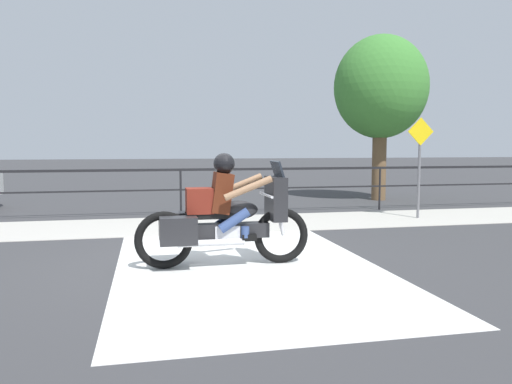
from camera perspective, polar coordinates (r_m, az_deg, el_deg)
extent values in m
plane|color=#38383A|center=(7.19, -5.98, -7.96)|extent=(120.00, 120.00, 0.00)
cube|color=#B7B2A8|center=(10.51, -8.02, -3.75)|extent=(44.00, 2.40, 0.01)
cube|color=silver|center=(7.07, -1.30, -8.11)|extent=(3.50, 6.00, 0.01)
cube|color=black|center=(11.90, -8.63, 2.53)|extent=(36.00, 0.04, 0.06)
cube|color=black|center=(11.93, -8.60, 0.26)|extent=(36.00, 0.03, 0.04)
cylinder|color=black|center=(11.93, -8.59, -0.01)|extent=(0.05, 0.05, 1.12)
cylinder|color=black|center=(13.27, 13.96, 0.42)|extent=(0.05, 0.05, 1.12)
torus|color=black|center=(7.03, 2.89, -5.00)|extent=(0.78, 0.11, 0.78)
torus|color=black|center=(6.79, -10.48, -5.44)|extent=(0.78, 0.11, 0.78)
cube|color=#232326|center=(6.84, -3.68, -4.43)|extent=(1.23, 0.22, 0.20)
cube|color=silver|center=(6.86, -3.41, -4.83)|extent=(0.34, 0.26, 0.26)
ellipsoid|color=#232326|center=(6.83, -2.08, -2.06)|extent=(0.55, 0.30, 0.26)
cube|color=black|center=(6.79, -5.05, -2.64)|extent=(0.71, 0.28, 0.08)
cube|color=#232326|center=(6.93, 2.28, -0.71)|extent=(0.20, 0.55, 0.60)
cube|color=#1E232B|center=(6.91, 2.45, 2.61)|extent=(0.10, 0.47, 0.24)
cylinder|color=silver|center=(6.89, 1.15, -0.33)|extent=(0.04, 0.70, 0.04)
cylinder|color=silver|center=(6.68, -5.13, -5.80)|extent=(0.89, 0.09, 0.09)
cube|color=#232326|center=(6.53, -8.86, -4.40)|extent=(0.48, 0.28, 0.36)
cube|color=#232326|center=(7.01, -9.09, -3.75)|extent=(0.48, 0.28, 0.36)
cylinder|color=silver|center=(6.98, 2.67, -2.87)|extent=(0.18, 0.06, 0.53)
cube|color=#4C1E0F|center=(6.77, -3.98, -0.09)|extent=(0.31, 0.36, 0.57)
sphere|color=#8C6647|center=(6.75, -3.66, 3.07)|extent=(0.23, 0.23, 0.23)
sphere|color=black|center=(6.75, -3.66, 3.24)|extent=(0.29, 0.29, 0.29)
cylinder|color=#33477A|center=(6.69, -2.50, -3.26)|extent=(0.44, 0.13, 0.34)
cylinder|color=#33477A|center=(6.74, -1.24, -4.61)|extent=(0.11, 0.11, 0.15)
cube|color=black|center=(6.77, -0.82, -5.22)|extent=(0.20, 0.10, 0.09)
cylinder|color=#33477A|center=(6.98, -2.92, -2.90)|extent=(0.44, 0.13, 0.34)
cylinder|color=#33477A|center=(7.03, -1.70, -4.20)|extent=(0.11, 0.11, 0.15)
cube|color=black|center=(7.06, -1.30, -4.78)|extent=(0.20, 0.10, 0.09)
cylinder|color=#8C6647|center=(6.52, -0.90, 0.43)|extent=(0.66, 0.09, 0.33)
cylinder|color=#8C6647|center=(7.11, -1.85, 0.83)|extent=(0.66, 0.09, 0.33)
cube|color=maroon|center=(6.74, -6.50, -0.99)|extent=(0.35, 0.31, 0.34)
cylinder|color=slate|center=(11.89, 18.13, 2.15)|extent=(0.06, 0.06, 2.10)
cube|color=yellow|center=(11.87, 18.31, 6.58)|extent=(0.63, 0.02, 0.63)
cylinder|color=brown|center=(15.70, 13.89, 3.24)|extent=(0.43, 0.43, 2.26)
ellipsoid|color=#3D7F33|center=(15.79, 14.07, 11.57)|extent=(2.81, 2.81, 3.09)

